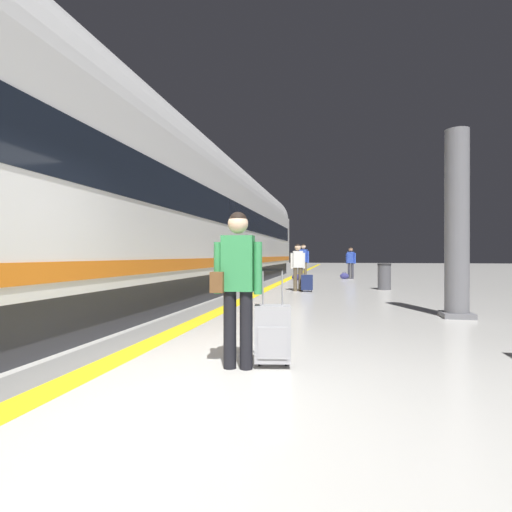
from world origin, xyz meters
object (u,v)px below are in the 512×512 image
(rolling_suitcase_foreground, at_px, (273,334))
(duffel_bag_far, at_px, (344,276))
(passenger_mid, at_px, (298,264))
(passenger_far, at_px, (351,260))
(suitcase_mid, at_px, (307,282))
(high_speed_train, at_px, (185,213))
(passenger_near, at_px, (303,259))
(waste_bin, at_px, (384,277))
(traveller_foreground, at_px, (237,278))
(platform_pillar, at_px, (457,228))
(duffel_bag_near, at_px, (296,277))

(rolling_suitcase_foreground, bearing_deg, duffel_bag_far, 86.64)
(passenger_mid, xyz_separation_m, passenger_far, (1.94, 7.56, 0.02))
(passenger_mid, bearing_deg, suitcase_mid, -35.03)
(high_speed_train, bearing_deg, passenger_near, 67.92)
(high_speed_train, xyz_separation_m, rolling_suitcase_foreground, (4.00, -7.57, -2.14))
(rolling_suitcase_foreground, bearing_deg, passenger_mid, 94.03)
(waste_bin, bearing_deg, high_speed_train, -156.17)
(passenger_near, xyz_separation_m, passenger_far, (2.25, 1.73, -0.07))
(high_speed_train, distance_m, passenger_far, 10.73)
(duffel_bag_far, xyz_separation_m, waste_bin, (1.27, -6.14, 0.30))
(duffel_bag_far, distance_m, waste_bin, 6.28)
(traveller_foreground, distance_m, passenger_mid, 9.34)
(high_speed_train, bearing_deg, passenger_far, 60.14)
(platform_pillar, bearing_deg, traveller_foreground, -127.82)
(suitcase_mid, distance_m, passenger_far, 7.98)
(traveller_foreground, relative_size, waste_bin, 1.82)
(rolling_suitcase_foreground, distance_m, passenger_mid, 9.25)
(passenger_far, bearing_deg, duffel_bag_near, -144.22)
(passenger_far, bearing_deg, platform_pillar, -82.71)
(waste_bin, bearing_deg, passenger_mid, -158.91)
(passenger_near, relative_size, waste_bin, 1.90)
(platform_pillar, bearing_deg, waste_bin, 96.17)
(passenger_near, xyz_separation_m, duffel_bag_near, (-0.32, -0.13, -0.85))
(duffel_bag_near, bearing_deg, platform_pillar, -68.84)
(high_speed_train, height_order, passenger_near, high_speed_train)
(traveller_foreground, relative_size, suitcase_mid, 2.98)
(suitcase_mid, relative_size, platform_pillar, 0.15)
(duffel_bag_near, bearing_deg, passenger_far, 35.78)
(duffel_bag_far, xyz_separation_m, platform_pillar, (1.94, -12.37, 1.57))
(passenger_near, bearing_deg, passenger_mid, -86.93)
(rolling_suitcase_foreground, bearing_deg, traveller_foreground, -161.77)
(duffel_bag_near, bearing_deg, rolling_suitcase_foreground, -85.09)
(passenger_near, height_order, platform_pillar, platform_pillar)
(rolling_suitcase_foreground, height_order, passenger_far, passenger_far)
(traveller_foreground, distance_m, rolling_suitcase_foreground, 0.71)
(rolling_suitcase_foreground, bearing_deg, waste_bin, 77.79)
(rolling_suitcase_foreground, relative_size, suitcase_mid, 1.90)
(passenger_far, bearing_deg, rolling_suitcase_foreground, -94.39)
(passenger_far, bearing_deg, suitcase_mid, -101.73)
(suitcase_mid, height_order, passenger_far, passenger_far)
(duffel_bag_far, relative_size, platform_pillar, 0.12)
(rolling_suitcase_foreground, height_order, waste_bin, rolling_suitcase_foreground)
(duffel_bag_far, bearing_deg, rolling_suitcase_foreground, -93.36)
(high_speed_train, xyz_separation_m, duffel_bag_near, (2.71, 7.35, -2.35))
(suitcase_mid, bearing_deg, passenger_far, 78.27)
(traveller_foreground, bearing_deg, suitcase_mid, 89.77)
(high_speed_train, height_order, traveller_foreground, high_speed_train)
(passenger_mid, distance_m, passenger_far, 7.81)
(high_speed_train, relative_size, passenger_far, 19.61)
(high_speed_train, height_order, waste_bin, high_speed_train)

